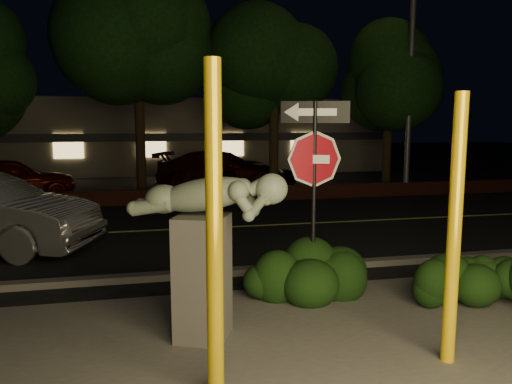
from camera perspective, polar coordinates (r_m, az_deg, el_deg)
The scene contains 21 objects.
ground at distance 16.23m, azimuth -4.08°, elevation -1.85°, with size 90.00×90.00×0.00m, color black.
patio at distance 6.03m, azimuth 12.43°, elevation -19.56°, with size 14.00×6.00×0.02m, color #4C4944.
road at distance 13.32m, azimuth -2.18°, elevation -4.00°, with size 80.00×8.00×0.01m, color black.
lane_marking at distance 13.32m, azimuth -2.18°, elevation -3.95°, with size 80.00×0.12×0.01m, color #CAC251.
curb at distance 9.43m, azimuth 2.34°, elevation -8.76°, with size 80.00×0.25×0.12m, color #4C4944.
brick_wall at distance 17.46m, azimuth -4.71°, elevation -0.33°, with size 40.00×0.35×0.50m, color #491F17.
parking_lot at distance 23.11m, azimuth -6.62°, elevation 1.09°, with size 40.00×12.00×0.01m, color black.
building at distance 30.91m, azimuth -8.22°, elevation 6.51°, with size 22.00×10.20×4.00m.
tree_far_b at distance 19.30m, azimuth -13.47°, elevation 17.58°, with size 5.20×5.20×8.41m.
tree_far_c at distance 19.45m, azimuth 2.10°, elevation 16.55°, with size 4.80×4.80×7.84m.
tree_far_d at distance 21.66m, azimuth 15.11°, elevation 14.76°, with size 4.40×4.40×7.42m.
yellow_pole_left at distance 4.89m, azimuth -4.79°, elevation -4.94°, with size 0.17×0.17×3.38m, color #E4B10F.
yellow_pole_right at distance 6.06m, azimuth 21.72°, elevation -4.23°, with size 0.16×0.16×3.11m, color yellow.
signpost at distance 7.77m, azimuth 6.69°, elevation 3.69°, with size 1.00×0.37×3.10m.
sculpture at distance 6.32m, azimuth -5.84°, elevation -5.24°, with size 1.98×1.23×2.17m.
hedge_center at distance 8.02m, azimuth 5.32°, elevation -8.26°, with size 2.07×0.97×1.08m, color black.
hedge_right at distance 8.26m, azimuth 22.01°, elevation -8.66°, with size 1.51×0.81×0.99m, color black.
streetlight at distance 19.85m, azimuth 16.83°, elevation 17.36°, with size 1.55×0.45×10.27m.
parked_car_red at distance 19.93m, azimuth -26.38°, elevation 1.38°, with size 1.80×4.48×1.53m, color #671408.
parked_car_darkred at distance 20.68m, azimuth -3.91°, elevation 2.48°, with size 2.20×5.41×1.57m, color #39100A.
parked_car_dark at distance 21.07m, azimuth -0.42°, elevation 2.05°, with size 1.93×4.18×1.16m, color black.
Camera 1 is at (-2.32, -5.82, 2.78)m, focal length 35.00 mm.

